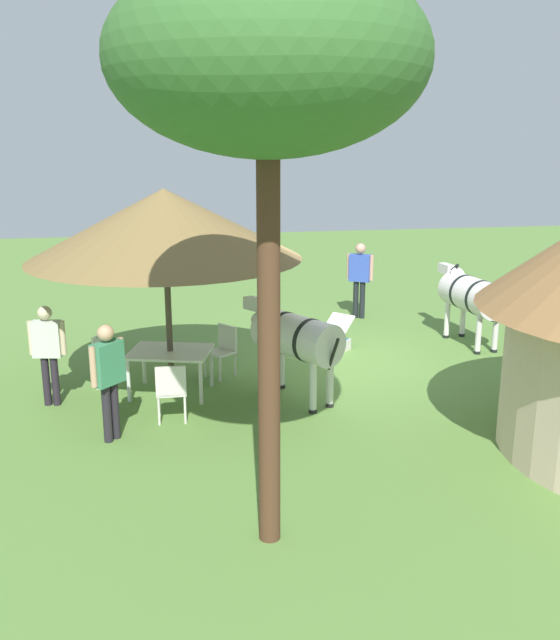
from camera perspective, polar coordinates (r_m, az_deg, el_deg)
name	(u,v)px	position (r m, az deg, el deg)	size (l,w,h in m)	color
ground_plane	(332,365)	(12.82, 4.31, -3.73)	(36.00, 36.00, 0.00)	#59823A
shade_umbrella	(165,224)	(10.88, -9.52, 7.84)	(4.27, 4.27, 3.33)	#483F32
patio_dining_table	(170,355)	(11.34, -9.06, -2.91)	(1.50, 1.27, 0.74)	silver
patio_chair_near_lawn	(171,389)	(10.27, -9.00, -5.64)	(0.45, 0.43, 0.90)	silver
patio_chair_east_end	(223,347)	(12.11, -4.71, -2.27)	(0.60, 0.61, 0.90)	silver
patio_chair_near_hut	(106,357)	(11.92, -14.17, -2.98)	(0.57, 0.58, 0.90)	silver
guest_beside_umbrella	(48,346)	(11.22, -18.67, -2.08)	(0.57, 0.27, 1.61)	#251E29
guest_behind_table	(108,372)	(9.68, -14.03, -4.18)	(0.46, 0.47, 1.67)	#252028
standing_watcher	(360,273)	(15.93, 6.62, 3.85)	(0.55, 0.43, 1.74)	black
striped_lounge_chair	(333,337)	(13.64, 4.38, -1.43)	(0.94, 0.92, 0.65)	#287ABB
zebra_nearest_camera	(471,295)	(14.31, 15.54, 2.00)	(0.89, 2.20, 1.56)	silver
zebra_by_umbrella	(294,337)	(10.85, 1.21, -1.41)	(1.40, 1.91, 1.58)	silver
acacia_tree_behind_hut	(268,64)	(6.47, -1.03, 20.45)	(2.88, 2.88, 5.63)	#4E3120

